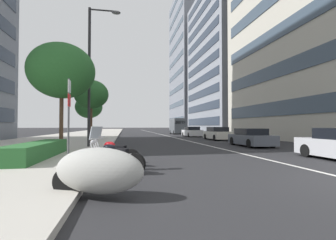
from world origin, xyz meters
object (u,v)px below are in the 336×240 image
at_px(car_far_down_avenue, 251,138).
at_px(delivery_van_ahead, 177,126).
at_px(car_lead_in_lane, 192,132).
at_px(parking_sign_by_curb, 69,112).
at_px(street_tree_by_lamp_post, 62,71).
at_px(street_lamp_with_banners, 93,65).
at_px(street_tree_far_plaza, 91,94).
at_px(car_following_behind, 218,134).
at_px(motorcycle_nearest_camera, 98,171).
at_px(motorcycle_far_end_row, 113,154).
at_px(street_tree_mid_sidewalk, 89,107).
at_px(motorcycle_mid_row, 112,159).

distance_m(car_far_down_avenue, delivery_van_ahead, 27.41).
bearing_deg(delivery_van_ahead, car_lead_in_lane, 179.65).
xyz_separation_m(parking_sign_by_curb, street_tree_by_lamp_post, (6.58, 1.83, 2.73)).
xyz_separation_m(street_lamp_with_banners, street_tree_far_plaza, (6.45, 0.97, -1.15)).
relative_size(car_following_behind, street_tree_by_lamp_post, 0.69).
xyz_separation_m(car_far_down_avenue, car_lead_in_lane, (16.23, -0.04, 0.04)).
bearing_deg(street_lamp_with_banners, parking_sign_by_curb, -177.92).
bearing_deg(motorcycle_nearest_camera, street_tree_far_plaza, -59.07).
height_order(car_far_down_avenue, car_following_behind, car_following_behind).
distance_m(motorcycle_far_end_row, car_lead_in_lane, 25.30).
bearing_deg(street_tree_mid_sidewalk, car_following_behind, -114.52).
relative_size(car_lead_in_lane, parking_sign_by_curb, 1.56).
bearing_deg(street_tree_far_plaza, car_far_down_avenue, -117.80).
bearing_deg(car_far_down_avenue, car_lead_in_lane, 1.81).
xyz_separation_m(car_following_behind, street_lamp_with_banners, (-8.07, 11.92, 4.89)).
xyz_separation_m(motorcycle_nearest_camera, car_far_down_avenue, (11.34, -9.77, 0.04)).
height_order(motorcycle_nearest_camera, parking_sign_by_curb, parking_sign_by_curb).
bearing_deg(street_tree_mid_sidewalk, street_tree_far_plaza, -170.51).
relative_size(car_far_down_avenue, delivery_van_ahead, 0.74).
bearing_deg(motorcycle_mid_row, motorcycle_nearest_camera, 117.23).
relative_size(parking_sign_by_curb, street_tree_mid_sidewalk, 0.56).
bearing_deg(car_following_behind, motorcycle_nearest_camera, 151.44).
xyz_separation_m(motorcycle_nearest_camera, car_lead_in_lane, (27.57, -9.81, 0.09)).
xyz_separation_m(street_tree_by_lamp_post, street_tree_far_plaza, (8.26, -0.56, -0.27)).
height_order(car_lead_in_lane, street_tree_mid_sidewalk, street_tree_mid_sidewalk).
relative_size(car_lead_in_lane, street_lamp_with_banners, 0.49).
relative_size(motorcycle_far_end_row, street_tree_far_plaza, 0.35).
bearing_deg(street_tree_mid_sidewalk, car_lead_in_lane, -83.18).
bearing_deg(delivery_van_ahead, street_lamp_with_banners, 158.40).
relative_size(motorcycle_nearest_camera, street_tree_far_plaza, 0.38).
xyz_separation_m(motorcycle_mid_row, car_far_down_avenue, (8.56, -9.62, 0.17)).
bearing_deg(street_tree_by_lamp_post, car_far_down_avenue, -82.06).
xyz_separation_m(car_lead_in_lane, delivery_van_ahead, (11.16, -0.38, 0.86)).
xyz_separation_m(car_far_down_avenue, car_following_behind, (8.09, -0.61, 0.04)).
bearing_deg(car_following_behind, car_lead_in_lane, 3.56).
height_order(motorcycle_nearest_camera, car_following_behind, car_following_behind).
bearing_deg(delivery_van_ahead, street_tree_far_plaza, 150.33).
height_order(delivery_van_ahead, street_tree_far_plaza, street_tree_far_plaza).
bearing_deg(street_tree_by_lamp_post, motorcycle_mid_row, -154.62).
bearing_deg(car_lead_in_lane, street_tree_far_plaza, 127.43).
height_order(car_following_behind, street_tree_mid_sidewalk, street_tree_mid_sidewalk).
bearing_deg(motorcycle_nearest_camera, car_lead_in_lane, -86.67).
distance_m(car_far_down_avenue, car_following_behind, 8.12).
bearing_deg(street_tree_far_plaza, parking_sign_by_curb, -175.10).
relative_size(motorcycle_nearest_camera, car_following_behind, 0.50).
bearing_deg(car_lead_in_lane, parking_sign_by_curb, 154.87).
xyz_separation_m(delivery_van_ahead, street_tree_far_plaza, (-20.92, 12.70, 2.88)).
xyz_separation_m(motorcycle_mid_row, street_tree_by_lamp_post, (6.77, 3.21, 4.23)).
relative_size(car_following_behind, delivery_van_ahead, 0.72).
relative_size(motorcycle_nearest_camera, street_tree_by_lamp_post, 0.34).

